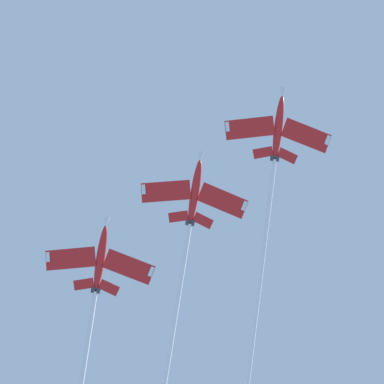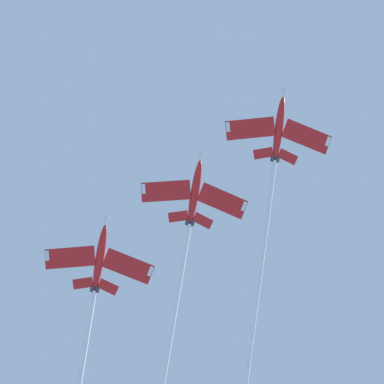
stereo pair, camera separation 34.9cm
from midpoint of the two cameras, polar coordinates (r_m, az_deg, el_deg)
name	(u,v)px [view 1 (the left image)]	position (r m, az deg, el deg)	size (l,w,h in m)	color
jet_lead	(271,190)	(139.54, 6.04, 0.17)	(32.73, 48.56, 19.81)	red
jet_second	(185,253)	(138.03, -0.44, -4.65)	(33.29, 46.55, 20.73)	red
jet_third	(90,326)	(138.32, -7.63, -10.02)	(33.69, 48.71, 22.37)	red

